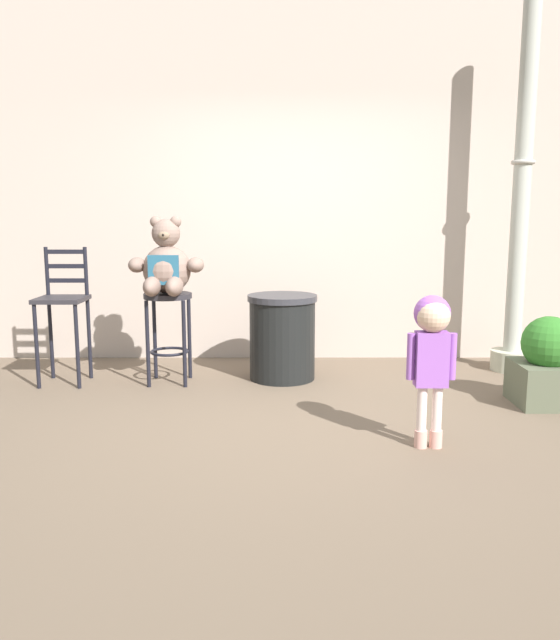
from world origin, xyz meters
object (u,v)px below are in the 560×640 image
object	(u,v)px
teddy_bear	(168,266)
lamppost	(521,227)
bar_stool_with_teddy	(170,319)
trash_bin	(284,337)
bar_chair_empty	(65,307)
child_walking	(434,338)
planter_with_shrub	(550,365)

from	to	relation	value
teddy_bear	lamppost	size ratio (longest dim) A/B	0.20
lamppost	bar_stool_with_teddy	bearing A→B (deg)	-172.04
bar_stool_with_teddy	lamppost	world-z (taller)	lamppost
trash_bin	bar_stool_with_teddy	bearing A→B (deg)	-172.25
bar_stool_with_teddy	lamppost	bearing A→B (deg)	7.96
bar_stool_with_teddy	bar_chair_empty	distance (m)	0.87
teddy_bear	child_walking	size ratio (longest dim) A/B	0.68
bar_stool_with_teddy	child_walking	size ratio (longest dim) A/B	0.81
bar_stool_with_teddy	trash_bin	xyz separation A→B (m)	(0.94, 0.13, -0.17)
lamppost	planter_with_shrub	distance (m)	1.43
trash_bin	lamppost	size ratio (longest dim) A/B	0.23
teddy_bear	trash_bin	distance (m)	1.13
teddy_bear	child_walking	distance (m)	2.34
teddy_bear	planter_with_shrub	distance (m)	3.01
bar_stool_with_teddy	planter_with_shrub	size ratio (longest dim) A/B	1.14
child_walking	trash_bin	world-z (taller)	child_walking
child_walking	planter_with_shrub	xyz separation A→B (m)	(1.07, 0.87, -0.37)
bar_stool_with_teddy	trash_bin	bearing A→B (deg)	7.75
teddy_bear	bar_chair_empty	distance (m)	0.93
trash_bin	planter_with_shrub	world-z (taller)	trash_bin
teddy_bear	bar_chair_empty	size ratio (longest dim) A/B	0.56
trash_bin	planter_with_shrub	size ratio (longest dim) A/B	1.09
bar_stool_with_teddy	bar_chair_empty	world-z (taller)	bar_chair_empty
teddy_bear	child_walking	bearing A→B (deg)	-38.83
lamppost	child_walking	bearing A→B (deg)	-121.83
child_walking	planter_with_shrub	world-z (taller)	child_walking
bar_chair_empty	planter_with_shrub	world-z (taller)	bar_chair_empty
trash_bin	bar_chair_empty	bearing A→B (deg)	-176.05
bar_stool_with_teddy	planter_with_shrub	world-z (taller)	bar_stool_with_teddy
trash_bin	lamppost	distance (m)	2.27
teddy_bear	lamppost	world-z (taller)	lamppost
lamppost	planter_with_shrub	world-z (taller)	lamppost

